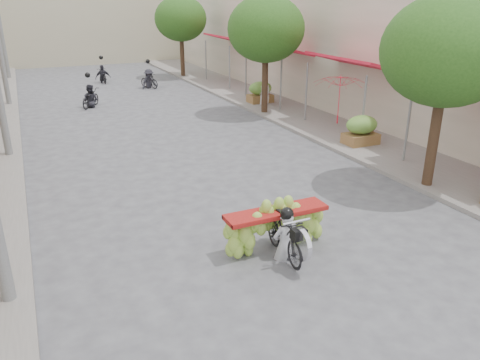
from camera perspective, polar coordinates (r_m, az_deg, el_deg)
name	(u,v)px	position (r m, az deg, el deg)	size (l,w,h in m)	color
ground	(364,321)	(8.47, 14.87, -16.24)	(120.00, 120.00, 0.00)	#57575C
sidewalk_right	(283,106)	(23.65, 5.32, 9.00)	(4.00, 60.00, 0.12)	gray
shophouse_row_right	(383,42)	(25.30, 17.00, 15.75)	(9.77, 40.00, 6.00)	beige
far_building	(74,18)	(43.27, -19.63, 18.08)	(20.00, 6.00, 7.00)	#B7AE91
street_tree_near	(447,51)	(13.51, 23.95, 14.13)	(3.40, 3.40, 5.25)	#3A2719
street_tree_mid	(266,29)	(21.50, 3.17, 17.87)	(3.40, 3.40, 5.25)	#3A2719
street_tree_far	(181,19)	(32.59, -7.24, 18.90)	(3.40, 3.40, 5.25)	#3A2719
produce_crate_mid	(362,128)	(17.45, 14.59, 6.18)	(1.20, 0.88, 1.16)	brown
produce_crate_far	(260,90)	(24.01, 2.49, 10.85)	(1.20, 0.88, 1.16)	brown
banana_motorbike	(281,226)	(9.76, 5.01, -5.56)	(2.25, 1.83, 1.92)	black
market_umbrella	(341,74)	(17.54, 12.26, 12.48)	(2.56, 2.56, 1.82)	red
pedestrian	(265,84)	(23.66, 3.04, 11.58)	(1.10, 0.98, 1.91)	white
bg_motorbike_a	(89,92)	(24.49, -17.88, 10.15)	(1.37, 1.67, 1.95)	black
bg_motorbike_b	(149,73)	(29.03, -11.08, 12.63)	(1.19, 1.57, 1.95)	black
bg_motorbike_c	(102,70)	(31.66, -16.44, 12.77)	(0.98, 1.50, 1.95)	black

